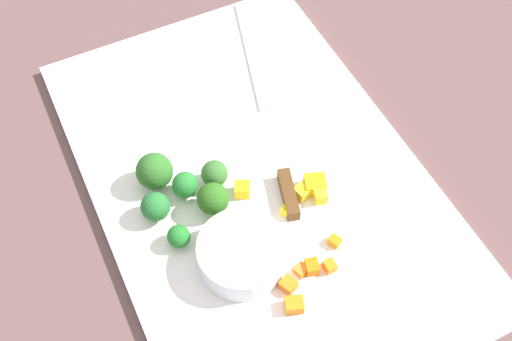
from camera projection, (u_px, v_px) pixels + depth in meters
The scene contains 21 objects.
ground_plane at pixel (256, 181), 0.72m from camera, with size 4.00×4.00×0.00m, color brown.
cutting_board at pixel (256, 178), 0.71m from camera, with size 0.56×0.36×0.01m, color white.
prep_bowl at pixel (242, 254), 0.63m from camera, with size 0.09×0.09×0.03m, color white.
chef_knife at pixel (271, 126), 0.74m from camera, with size 0.35×0.11×0.02m.
carrot_dice_0 at pixel (330, 266), 0.64m from camera, with size 0.01×0.01×0.01m, color orange.
carrot_dice_1 at pixel (294, 305), 0.61m from camera, with size 0.02×0.02×0.01m, color orange.
carrot_dice_2 at pixel (301, 270), 0.64m from camera, with size 0.01×0.01×0.01m, color orange.
carrot_dice_3 at pixel (313, 266), 0.64m from camera, with size 0.02×0.01×0.01m, color orange.
carrot_dice_4 at pixel (288, 285), 0.63m from camera, with size 0.02×0.01×0.01m, color orange.
carrot_dice_5 at pixel (335, 241), 0.66m from camera, with size 0.01×0.01×0.01m, color orange.
pepper_dice_0 at pixel (301, 192), 0.69m from camera, with size 0.01×0.02×0.01m, color yellow.
pepper_dice_1 at pixel (289, 209), 0.68m from camera, with size 0.01×0.02×0.01m, color yellow.
pepper_dice_2 at pixel (320, 197), 0.68m from camera, with size 0.01×0.01×0.02m, color yellow.
pepper_dice_3 at pixel (242, 189), 0.69m from camera, with size 0.02×0.02×0.02m, color yellow.
pepper_dice_4 at pixel (315, 184), 0.69m from camera, with size 0.02×0.02×0.02m, color yellow.
broccoli_floret_0 at pixel (185, 185), 0.68m from camera, with size 0.03×0.03×0.03m.
broccoli_floret_1 at pixel (179, 236), 0.65m from camera, with size 0.03×0.03×0.03m.
broccoli_floret_2 at pixel (155, 171), 0.68m from camera, with size 0.04×0.04×0.04m.
broccoli_floret_3 at pixel (156, 208), 0.66m from camera, with size 0.03×0.03×0.04m.
broccoli_floret_4 at pixel (214, 174), 0.69m from camera, with size 0.03×0.03×0.03m.
broccoli_floret_5 at pixel (213, 199), 0.67m from camera, with size 0.04×0.04×0.04m.
Camera 1 is at (-0.35, 0.17, 0.60)m, focal length 42.84 mm.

